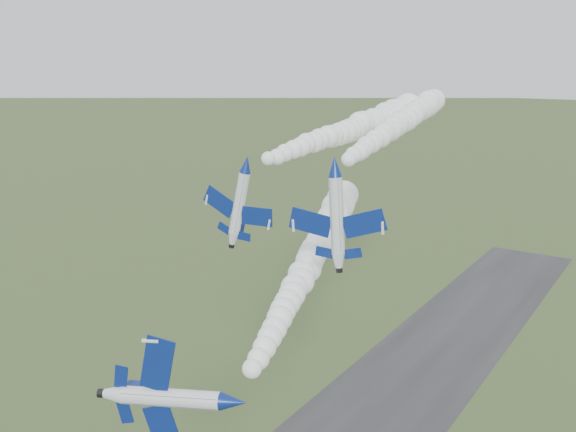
# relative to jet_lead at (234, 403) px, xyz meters

# --- Properties ---
(jet_lead) EXTENTS (6.12, 12.63, 10.84)m
(jet_lead) POSITION_rel_jet_lead_xyz_m (0.00, 0.00, 0.00)
(jet_lead) COLOR white
(smoke_trail_jet_lead) EXTENTS (29.28, 64.33, 5.16)m
(smoke_trail_jet_lead) POSITION_rel_jet_lead_xyz_m (-13.10, 34.38, 1.55)
(smoke_trail_jet_lead) COLOR white
(jet_pair_left) EXTENTS (10.03, 12.28, 3.57)m
(jet_pair_left) POSITION_rel_jet_lead_xyz_m (-17.26, 25.11, 14.63)
(jet_pair_left) COLOR white
(smoke_trail_jet_pair_left) EXTENTS (10.04, 67.11, 5.60)m
(smoke_trail_jet_pair_left) POSITION_rel_jet_lead_xyz_m (-20.56, 61.06, 15.95)
(smoke_trail_jet_pair_left) COLOR white
(jet_pair_right) EXTENTS (11.38, 13.34, 3.35)m
(jet_pair_right) POSITION_rel_jet_lead_xyz_m (-4.83, 24.91, 15.51)
(jet_pair_right) COLOR white
(smoke_trail_jet_pair_right) EXTENTS (20.14, 65.86, 4.64)m
(smoke_trail_jet_pair_right) POSITION_rel_jet_lead_xyz_m (-12.55, 61.08, 17.09)
(smoke_trail_jet_pair_right) COLOR white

